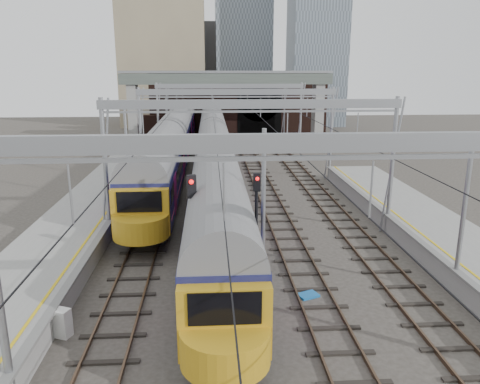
{
  "coord_description": "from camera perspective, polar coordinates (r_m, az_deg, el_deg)",
  "views": [
    {
      "loc": [
        -2.35,
        -18.01,
        9.47
      ],
      "look_at": [
        -0.61,
        8.75,
        2.4
      ],
      "focal_mm": 35.0,
      "sensor_mm": 36.0,
      "label": 1
    }
  ],
  "objects": [
    {
      "name": "tracks",
      "position": [
        34.42,
        0.35,
        -1.17
      ],
      "size": [
        14.4,
        80.0,
        0.22
      ],
      "color": "#4C3828",
      "rests_on": "ground"
    },
    {
      "name": "retaining_wall",
      "position": [
        70.23,
        -0.65,
        10.58
      ],
      "size": [
        28.0,
        2.75,
        9.0
      ],
      "color": "black",
      "rests_on": "ground"
    },
    {
      "name": "equip_cover_c",
      "position": [
        20.8,
        8.29,
        -12.34
      ],
      "size": [
        1.02,
        0.88,
        0.1
      ],
      "primitive_type": "cube",
      "rotation": [
        0.0,
        0.0,
        0.39
      ],
      "color": "#1662AB",
      "rests_on": "ground"
    },
    {
      "name": "ground",
      "position": [
        20.49,
        3.38,
        -12.79
      ],
      "size": [
        160.0,
        160.0,
        0.0
      ],
      "primitive_type": "plane",
      "color": "#38332D",
      "rests_on": "ground"
    },
    {
      "name": "overbridge",
      "position": [
        64.09,
        -1.65,
        12.8
      ],
      "size": [
        28.0,
        3.0,
        9.25
      ],
      "color": "gray",
      "rests_on": "ground"
    },
    {
      "name": "equip_cover_b",
      "position": [
        31.3,
        0.82,
        -2.74
      ],
      "size": [
        1.01,
        0.75,
        0.11
      ],
      "primitive_type": "cube",
      "rotation": [
        0.0,
        0.0,
        -0.09
      ],
      "color": "#1662AB",
      "rests_on": "ground"
    },
    {
      "name": "relay_cabinet",
      "position": [
        18.77,
        -20.8,
        -14.71
      ],
      "size": [
        0.66,
        0.62,
        1.07
      ],
      "primitive_type": "cube",
      "rotation": [
        0.0,
        0.0,
        -0.38
      ],
      "color": "silver",
      "rests_on": "ground"
    },
    {
      "name": "train_main",
      "position": [
        46.17,
        -3.25,
        6.12
      ],
      "size": [
        2.9,
        66.95,
        4.95
      ],
      "color": "black",
      "rests_on": "ground"
    },
    {
      "name": "train_second",
      "position": [
        50.55,
        -7.87,
        6.89
      ],
      "size": [
        3.09,
        53.52,
        5.22
      ],
      "color": "black",
      "rests_on": "ground"
    },
    {
      "name": "signal_near_left",
      "position": [
        19.69,
        -5.8,
        -3.53
      ],
      "size": [
        0.41,
        0.48,
        5.32
      ],
      "rotation": [
        0.0,
        0.0,
        0.29
      ],
      "color": "black",
      "rests_on": "ground"
    },
    {
      "name": "city_skyline",
      "position": [
        88.97,
        -0.45,
        19.69
      ],
      "size": [
        37.5,
        27.5,
        60.0
      ],
      "color": "tan",
      "rests_on": "ground"
    },
    {
      "name": "signal_near_centre",
      "position": [
        22.3,
        2.03,
        -2.04
      ],
      "size": [
        0.37,
        0.46,
        4.78
      ],
      "rotation": [
        0.0,
        0.0,
        -0.26
      ],
      "color": "black",
      "rests_on": "ground"
    },
    {
      "name": "platform_left",
      "position": [
        23.7,
        -22.96,
        -8.57
      ],
      "size": [
        4.32,
        55.0,
        1.12
      ],
      "color": "gray",
      "rests_on": "ground"
    },
    {
      "name": "equip_cover_a",
      "position": [
        22.94,
        -1.51,
        -9.49
      ],
      "size": [
        0.94,
        0.77,
        0.1
      ],
      "primitive_type": "cube",
      "rotation": [
        0.0,
        0.0,
        -0.26
      ],
      "color": "#1662AB",
      "rests_on": "ground"
    },
    {
      "name": "overhead_line",
      "position": [
        39.68,
        -0.31,
        10.58
      ],
      "size": [
        16.8,
        80.0,
        8.0
      ],
      "color": "gray",
      "rests_on": "ground"
    }
  ]
}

